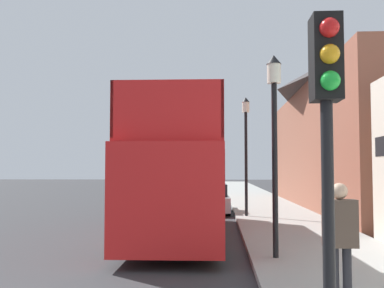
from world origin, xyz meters
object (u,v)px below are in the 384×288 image
(tour_bus, at_px, (181,180))
(lamp_post_nearest, at_px, (274,117))
(traffic_signal, at_px, (327,110))
(parked_car_ahead_of_bus, at_px, (211,200))
(pedestrian_nearest, at_px, (340,232))
(lamp_post_second, at_px, (246,135))

(tour_bus, height_order, lamp_post_nearest, lamp_post_nearest)
(tour_bus, bearing_deg, traffic_signal, -78.23)
(parked_car_ahead_of_bus, xyz_separation_m, traffic_signal, (1.43, -17.89, 2.06))
(tour_bus, bearing_deg, pedestrian_nearest, -69.81)
(tour_bus, xyz_separation_m, lamp_post_nearest, (2.51, -3.99, 1.58))
(pedestrian_nearest, relative_size, lamp_post_nearest, 0.39)
(lamp_post_second, bearing_deg, pedestrian_nearest, -87.48)
(tour_bus, relative_size, lamp_post_nearest, 2.13)
(pedestrian_nearest, bearing_deg, lamp_post_nearest, 97.22)
(pedestrian_nearest, distance_m, traffic_signal, 2.87)
(traffic_signal, xyz_separation_m, lamp_post_nearest, (0.24, 6.08, 0.65))
(tour_bus, bearing_deg, lamp_post_second, 64.62)
(tour_bus, relative_size, pedestrian_nearest, 5.53)
(parked_car_ahead_of_bus, distance_m, lamp_post_nearest, 12.23)
(lamp_post_nearest, distance_m, lamp_post_second, 9.31)
(traffic_signal, bearing_deg, lamp_post_second, 89.47)
(parked_car_ahead_of_bus, distance_m, traffic_signal, 18.07)
(tour_bus, distance_m, lamp_post_nearest, 4.97)
(parked_car_ahead_of_bus, relative_size, lamp_post_nearest, 0.90)
(tour_bus, distance_m, traffic_signal, 10.36)
(tour_bus, bearing_deg, parked_car_ahead_of_bus, 82.89)
(parked_car_ahead_of_bus, distance_m, lamp_post_second, 4.23)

